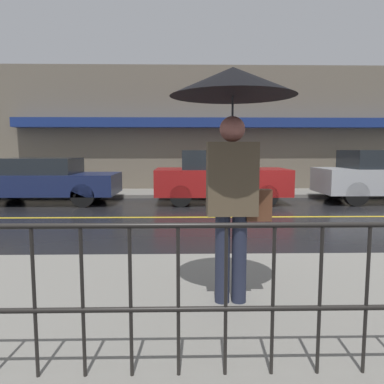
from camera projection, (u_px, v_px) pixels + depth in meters
ground_plane at (273, 217)px, 8.93m from camera, size 80.00×80.00×0.00m
sidewalk_far at (243, 193)px, 13.47m from camera, size 28.00×2.07×0.11m
lane_marking at (273, 217)px, 8.93m from camera, size 25.20×0.12×0.01m
building_storefront at (239, 129)px, 14.35m from camera, size 28.00×0.85×4.76m
pedestrian at (233, 115)px, 3.47m from camera, size 1.17×1.17×2.24m
car_navy at (44, 180)px, 11.19m from camera, size 4.26×1.86×1.36m
car_red at (220, 177)px, 11.29m from camera, size 3.94×1.87×1.58m
car_silver at (384, 176)px, 11.40m from camera, size 4.01×1.80×1.59m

